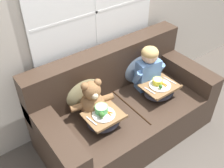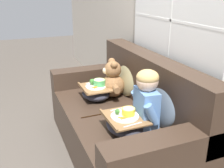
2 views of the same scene
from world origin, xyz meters
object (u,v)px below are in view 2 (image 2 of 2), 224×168
teddy_bear (112,81)px  lap_tray_child (125,123)px  throw_pillow_behind_child (164,103)px  throw_pillow_behind_teddy (128,77)px  child_figure (147,97)px  lap_tray_teddy (96,92)px  couch (123,121)px

teddy_bear → lap_tray_child: size_ratio=1.20×
lap_tray_child → teddy_bear: bearing=165.6°
throw_pillow_behind_child → throw_pillow_behind_teddy: 0.75m
child_figure → lap_tray_teddy: size_ratio=1.49×
teddy_bear → couch: bearing=-4.7°
lap_tray_child → lap_tray_teddy: (-0.75, 0.00, 0.00)m
throw_pillow_behind_teddy → child_figure: child_figure is taller
throw_pillow_behind_teddy → teddy_bear: 0.19m
throw_pillow_behind_child → teddy_bear: (-0.75, -0.19, -0.02)m
teddy_bear → lap_tray_teddy: bearing=-89.8°
throw_pillow_behind_teddy → lap_tray_teddy: size_ratio=1.27×
couch → lap_tray_teddy: size_ratio=5.45×
lap_tray_teddy → lap_tray_child: bearing=-0.1°
lap_tray_child → lap_tray_teddy: 0.75m
throw_pillow_behind_child → child_figure: (-0.00, -0.18, 0.09)m
couch → throw_pillow_behind_teddy: size_ratio=4.30×
child_figure → lap_tray_child: child_figure is taller
couch → teddy_bear: bearing=175.3°
throw_pillow_behind_teddy → lap_tray_child: (0.75, -0.38, -0.13)m
throw_pillow_behind_child → lap_tray_teddy: bearing=-153.3°
throw_pillow_behind_child → lap_tray_child: 0.40m
child_figure → teddy_bear: (-0.75, -0.00, -0.11)m
couch → lap_tray_child: couch is taller
child_figure → couch: bearing=-174.5°
couch → throw_pillow_behind_child: size_ratio=4.33×
throw_pillow_behind_child → child_figure: 0.20m
throw_pillow_behind_child → couch: bearing=-149.9°
couch → lap_tray_child: 0.45m
couch → teddy_bear: couch is taller
child_figure → lap_tray_child: bearing=-90.1°
throw_pillow_behind_child → throw_pillow_behind_teddy: (-0.75, 0.00, 0.00)m
couch → lap_tray_child: (0.37, -0.16, 0.20)m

